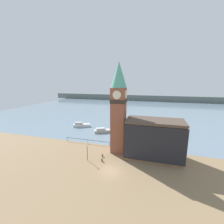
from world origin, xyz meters
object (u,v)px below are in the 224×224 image
at_px(boat_near, 103,131).
at_px(mooring_bollard_far, 102,155).
at_px(clock_tower, 119,106).
at_px(mooring_bollard_near, 102,160).
at_px(lamp_post, 87,149).
at_px(boat_far, 81,125).
at_px(pier_building, 154,139).

distance_m(boat_near, mooring_bollard_far, 17.19).
distance_m(clock_tower, mooring_bollard_near, 12.89).
distance_m(boat_near, lamp_post, 19.07).
bearing_deg(boat_far, clock_tower, -63.11).
bearing_deg(pier_building, clock_tower, 174.20).
relative_size(clock_tower, pier_building, 1.72).
bearing_deg(mooring_bollard_near, boat_far, 126.75).
relative_size(boat_far, mooring_bollard_near, 8.81).
xyz_separation_m(boat_near, mooring_bollard_far, (5.47, -16.29, -0.23)).
bearing_deg(pier_building, boat_near, 141.73).
height_order(clock_tower, pier_building, clock_tower).
bearing_deg(boat_near, mooring_bollard_near, -97.31).
xyz_separation_m(mooring_bollard_near, mooring_bollard_far, (-0.59, 2.00, -0.01)).
bearing_deg(clock_tower, mooring_bollard_far, -126.45).
bearing_deg(pier_building, mooring_bollard_near, -155.22).
bearing_deg(boat_near, mooring_bollard_far, -97.08).
height_order(clock_tower, mooring_bollard_near, clock_tower).
height_order(boat_near, boat_far, boat_far).
height_order(boat_far, mooring_bollard_near, boat_far).
bearing_deg(mooring_bollard_far, boat_far, 128.36).
relative_size(clock_tower, boat_near, 3.20).
bearing_deg(mooring_bollard_near, pier_building, 24.78).
xyz_separation_m(mooring_bollard_far, lamp_post, (-2.66, -2.46, 2.24)).
height_order(boat_far, mooring_bollard_far, boat_far).
bearing_deg(mooring_bollard_far, mooring_bollard_near, -73.48).
height_order(boat_near, mooring_bollard_far, boat_near).
xyz_separation_m(pier_building, boat_far, (-27.23, 17.02, -3.81)).
bearing_deg(lamp_post, pier_building, 21.20).
bearing_deg(boat_far, mooring_bollard_near, -75.52).
xyz_separation_m(clock_tower, boat_near, (-8.32, 12.44, -11.05)).
xyz_separation_m(boat_far, mooring_bollard_far, (15.84, -20.01, -0.32)).
bearing_deg(pier_building, lamp_post, -158.80).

